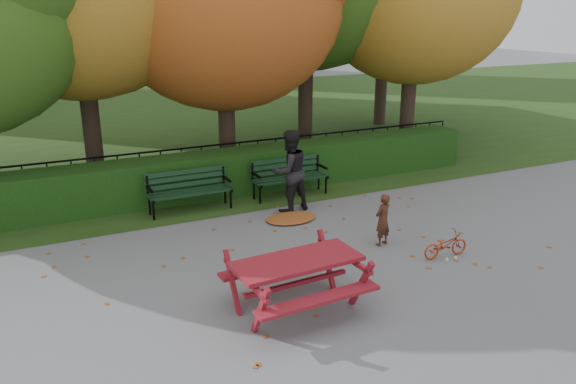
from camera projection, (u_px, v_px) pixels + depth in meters
name	position (u px, v px, depth m)	size (l,w,h in m)	color
ground	(324.00, 265.00, 9.65)	(90.00, 90.00, 0.00)	slate
grass_strip	(147.00, 123.00, 21.64)	(90.00, 90.00, 0.00)	#1E3513
hedge	(232.00, 172.00, 13.35)	(13.00, 0.90, 1.00)	black
iron_fence	(221.00, 163.00, 14.02)	(14.00, 0.04, 1.02)	black
bench_left	(189.00, 187.00, 12.12)	(1.80, 0.57, 0.88)	black
bench_right	(289.00, 174.00, 13.11)	(1.80, 0.57, 0.88)	black
picnic_table	(297.00, 270.00, 8.05)	(1.93, 1.59, 0.91)	maroon
leaf_pile	(291.00, 218.00, 11.70)	(1.09, 0.75, 0.08)	brown
leaf_scatter	(316.00, 258.00, 9.90)	(9.00, 5.70, 0.01)	brown
child	(383.00, 220.00, 10.33)	(0.36, 0.24, 0.99)	#3F1F14
adult	(289.00, 171.00, 11.99)	(0.87, 0.68, 1.79)	black
bicycle	(446.00, 245.00, 9.89)	(0.31, 0.89, 0.47)	#A42D0F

